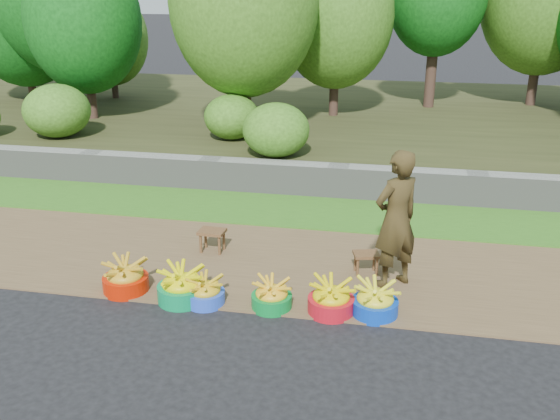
% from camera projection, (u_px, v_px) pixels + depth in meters
% --- Properties ---
extents(ground_plane, '(120.00, 120.00, 0.00)m').
position_uv_depth(ground_plane, '(297.00, 318.00, 6.75)').
color(ground_plane, black).
rests_on(ground_plane, ground).
extents(dirt_shoulder, '(80.00, 2.50, 0.02)m').
position_uv_depth(dirt_shoulder, '(313.00, 268.00, 7.89)').
color(dirt_shoulder, brown).
rests_on(dirt_shoulder, ground).
extents(grass_verge, '(80.00, 1.50, 0.04)m').
position_uv_depth(grass_verge, '(332.00, 213.00, 9.73)').
color(grass_verge, '#36721D').
rests_on(grass_verge, ground).
extents(retaining_wall, '(80.00, 0.35, 0.55)m').
position_uv_depth(retaining_wall, '(338.00, 181.00, 10.42)').
color(retaining_wall, gray).
rests_on(retaining_wall, ground).
extents(earth_bank, '(80.00, 10.00, 0.50)m').
position_uv_depth(earth_bank, '(360.00, 122.00, 14.94)').
color(earth_bank, '#35371A').
rests_on(earth_bank, ground).
extents(vegetation, '(35.03, 8.12, 4.75)m').
position_uv_depth(vegetation, '(255.00, 11.00, 13.91)').
color(vegetation, '#39261E').
rests_on(vegetation, earth_bank).
extents(basin_a, '(0.53, 0.53, 0.40)m').
position_uv_depth(basin_a, '(125.00, 277.00, 7.28)').
color(basin_a, '#BB1A03').
rests_on(basin_a, ground).
extents(basin_b, '(0.55, 0.55, 0.41)m').
position_uv_depth(basin_b, '(181.00, 286.00, 7.06)').
color(basin_b, '#068246').
rests_on(basin_b, ground).
extents(basin_c, '(0.45, 0.45, 0.33)m').
position_uv_depth(basin_c, '(205.00, 292.00, 7.01)').
color(basin_c, blue).
rests_on(basin_c, ground).
extents(basin_d, '(0.45, 0.45, 0.34)m').
position_uv_depth(basin_d, '(272.00, 296.00, 6.91)').
color(basin_d, '#067B2D').
rests_on(basin_d, ground).
extents(basin_e, '(0.51, 0.51, 0.38)m').
position_uv_depth(basin_e, '(331.00, 299.00, 6.80)').
color(basin_e, '#B7111E').
rests_on(basin_e, ground).
extents(basin_f, '(0.51, 0.51, 0.38)m').
position_uv_depth(basin_f, '(375.00, 301.00, 6.76)').
color(basin_f, '#093AB6').
rests_on(basin_f, ground).
extents(stool_left, '(0.36, 0.28, 0.30)m').
position_uv_depth(stool_left, '(212.00, 235.00, 8.29)').
color(stool_left, brown).
rests_on(stool_left, dirt_shoulder).
extents(stool_right, '(0.36, 0.31, 0.27)m').
position_uv_depth(stool_right, '(366.00, 257.00, 7.67)').
color(stool_right, brown).
rests_on(stool_right, dirt_shoulder).
extents(vendor_woman, '(0.72, 0.70, 1.66)m').
position_uv_depth(vendor_woman, '(396.00, 219.00, 7.18)').
color(vendor_woman, black).
rests_on(vendor_woman, dirt_shoulder).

